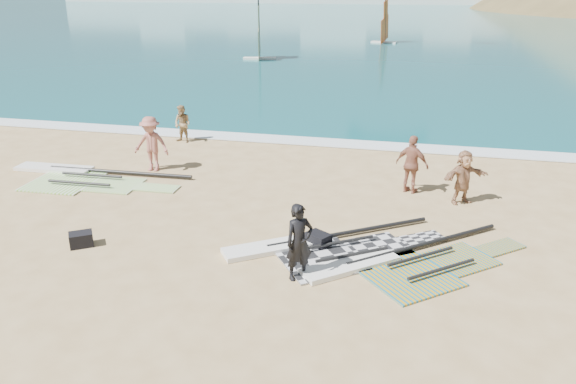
% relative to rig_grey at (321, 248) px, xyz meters
% --- Properties ---
extents(ground, '(300.00, 300.00, 0.00)m').
position_rel_rig_grey_xyz_m(ground, '(-2.22, -2.85, -0.05)').
color(ground, tan).
rests_on(ground, ground).
extents(sea, '(300.00, 240.00, 0.06)m').
position_rel_rig_grey_xyz_m(sea, '(-2.22, 129.15, -0.05)').
color(sea, '#0D585C').
rests_on(sea, ground).
extents(surf_line, '(300.00, 1.20, 0.04)m').
position_rel_rig_grey_xyz_m(surf_line, '(-2.22, 9.45, -0.05)').
color(surf_line, white).
rests_on(surf_line, ground).
extents(rig_grey, '(5.38, 4.13, 0.20)m').
position_rel_rig_grey_xyz_m(rig_grey, '(0.00, 0.00, 0.00)').
color(rig_grey, black).
rests_on(rig_grey, ground).
extents(rig_green, '(6.37, 2.52, 0.20)m').
position_rel_rig_grey_xyz_m(rig_green, '(-8.75, 3.43, 0.00)').
color(rig_green, '#6FC123').
rests_on(rig_green, ground).
extents(rig_orange, '(5.21, 4.42, 0.20)m').
position_rel_rig_grey_xyz_m(rig_orange, '(1.98, -0.34, 0.00)').
color(rig_orange, '#F59900').
rests_on(rig_orange, ground).
extents(gear_bag_near, '(0.68, 0.64, 0.35)m').
position_rel_rig_grey_xyz_m(gear_bag_near, '(-5.80, -1.12, 0.13)').
color(gear_bag_near, black).
rests_on(gear_bag_near, ground).
extents(gear_bag_far, '(0.70, 0.65, 0.34)m').
position_rel_rig_grey_xyz_m(gear_bag_far, '(-0.10, 0.21, 0.12)').
color(gear_bag_far, black).
rests_on(gear_bag_far, ground).
extents(person_wetsuit, '(0.76, 0.72, 1.74)m').
position_rel_rig_grey_xyz_m(person_wetsuit, '(-0.22, -1.45, 0.82)').
color(person_wetsuit, black).
rests_on(person_wetsuit, ground).
extents(beachgoer_left, '(0.85, 0.74, 1.50)m').
position_rel_rig_grey_xyz_m(beachgoer_left, '(-7.13, 8.30, 0.70)').
color(beachgoer_left, '#9D7F54').
rests_on(beachgoer_left, ground).
extents(beachgoer_mid, '(1.24, 0.72, 1.90)m').
position_rel_rig_grey_xyz_m(beachgoer_mid, '(-6.70, 4.69, 0.90)').
color(beachgoer_mid, '#A55F54').
rests_on(beachgoer_mid, ground).
extents(beachgoer_back, '(1.15, 0.84, 1.81)m').
position_rel_rig_grey_xyz_m(beachgoer_back, '(2.00, 4.57, 0.85)').
color(beachgoer_back, '#9A5F49').
rests_on(beachgoer_back, ground).
extents(beachgoer_right, '(1.50, 1.21, 1.61)m').
position_rel_rig_grey_xyz_m(beachgoer_right, '(3.48, 4.03, 0.75)').
color(beachgoer_right, '#A87856').
rests_on(beachgoer_right, ground).
extents(windsurfer_left, '(2.77, 3.18, 4.86)m').
position_rel_rig_grey_xyz_m(windsurfer_left, '(-11.00, 33.01, 1.33)').
color(windsurfer_left, white).
rests_on(windsurfer_left, ground).
extents(windsurfer_centre, '(2.71, 3.17, 4.78)m').
position_rel_rig_grey_xyz_m(windsurfer_centre, '(-1.98, 48.09, 1.31)').
color(windsurfer_centre, white).
rests_on(windsurfer_centre, ground).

